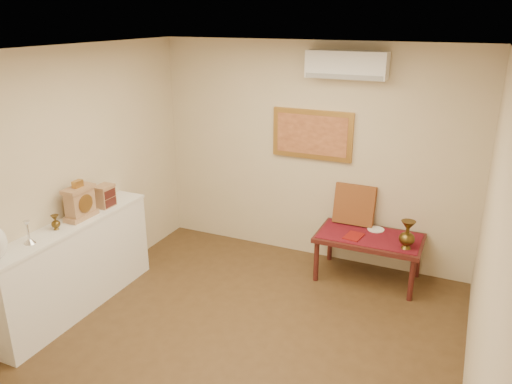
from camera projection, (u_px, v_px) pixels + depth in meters
The scene contains 18 objects.
floor at pixel (232, 351), 4.67m from camera, with size 4.50×4.50×0.00m, color brown.
ceiling at pixel (226, 53), 3.76m from camera, with size 4.50×4.50×0.00m, color silver.
wall_back at pixel (312, 154), 6.15m from camera, with size 4.00×0.02×2.70m, color beige.
wall_left at pixel (51, 187), 4.99m from camera, with size 0.02×4.50×2.70m, color beige.
wall_right at pixel (487, 264), 3.45m from camera, with size 0.02×4.50×2.70m, color beige.
candlestick at pixel (28, 232), 4.57m from camera, with size 0.11×0.11×0.22m, color silver, non-canonical shape.
brass_urn_small at pixel (55, 220), 4.87m from camera, with size 0.09×0.09×0.20m, color brown, non-canonical shape.
table_cloth at pixel (370, 236), 5.77m from camera, with size 1.14×0.59×0.01m, color maroon.
brass_urn_tall at pixel (408, 232), 5.40m from camera, with size 0.17×0.17×0.39m, color brown, non-canonical shape.
plate at pixel (376, 229), 5.92m from camera, with size 0.20×0.20×0.01m, color white.
menu at pixel (354, 236), 5.74m from camera, with size 0.18×0.25×0.01m, color maroon.
cushion at pixel (354, 205), 6.03m from camera, with size 0.49×0.10×0.49m, color #5E1A12.
display_ledge at pixel (75, 266), 5.21m from camera, with size 0.37×2.02×0.98m.
mantel_clock at pixel (80, 202), 5.12m from camera, with size 0.17×0.36×0.41m.
wooden_chest at pixel (105, 196), 5.45m from camera, with size 0.16×0.21×0.24m.
low_table at pixel (369, 241), 5.80m from camera, with size 1.20×0.70×0.55m.
painting at pixel (312, 134), 6.04m from camera, with size 1.00×0.06×0.60m.
ac_unit at pixel (347, 65), 5.51m from camera, with size 0.90×0.25×0.30m.
Camera 1 is at (1.80, -3.46, 2.98)m, focal length 35.00 mm.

